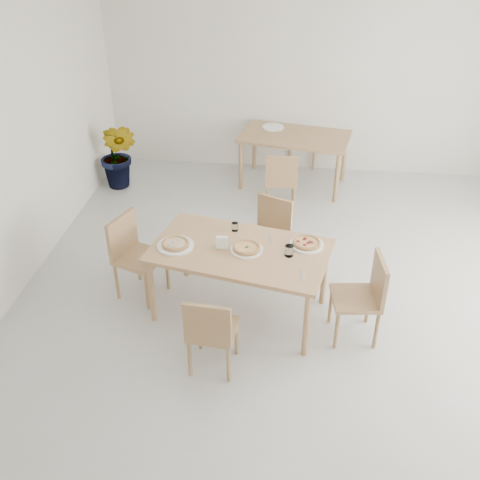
# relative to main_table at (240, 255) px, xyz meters

# --- Properties ---
(main_table) EXTENTS (1.82, 1.27, 0.75)m
(main_table) POSITION_rel_main_table_xyz_m (0.00, 0.00, 0.00)
(main_table) COLOR tan
(main_table) RESTS_ON ground
(chair_south) EXTENTS (0.43, 0.43, 0.81)m
(chair_south) POSITION_rel_main_table_xyz_m (-0.15, -0.85, -0.21)
(chair_south) COLOR tan
(chair_south) RESTS_ON ground
(chair_north) EXTENTS (0.54, 0.54, 0.84)m
(chair_north) POSITION_rel_main_table_xyz_m (0.23, 0.82, -0.19)
(chair_north) COLOR tan
(chair_north) RESTS_ON ground
(chair_west) EXTENTS (0.56, 0.56, 0.89)m
(chair_west) POSITION_rel_main_table_xyz_m (-1.12, 0.20, -0.16)
(chair_west) COLOR tan
(chair_west) RESTS_ON ground
(chair_east) EXTENTS (0.48, 0.48, 0.86)m
(chair_east) POSITION_rel_main_table_xyz_m (1.18, -0.22, -0.18)
(chair_east) COLOR tan
(chair_east) RESTS_ON ground
(plate_margherita) EXTENTS (0.31, 0.31, 0.02)m
(plate_margherita) POSITION_rel_main_table_xyz_m (0.07, -0.02, 0.08)
(plate_margherita) COLOR white
(plate_margherita) RESTS_ON main_table
(plate_mushroom) EXTENTS (0.35, 0.35, 0.02)m
(plate_mushroom) POSITION_rel_main_table_xyz_m (-0.62, -0.02, 0.08)
(plate_mushroom) COLOR white
(plate_mushroom) RESTS_ON main_table
(plate_pepperoni) EXTENTS (0.33, 0.33, 0.02)m
(plate_pepperoni) POSITION_rel_main_table_xyz_m (0.63, 0.14, 0.08)
(plate_pepperoni) COLOR white
(plate_pepperoni) RESTS_ON main_table
(pizza_margherita) EXTENTS (0.31, 0.31, 0.03)m
(pizza_margherita) POSITION_rel_main_table_xyz_m (0.07, -0.02, 0.10)
(pizza_margherita) COLOR #E0AD69
(pizza_margherita) RESTS_ON plate_margherita
(pizza_mushroom) EXTENTS (0.33, 0.33, 0.03)m
(pizza_mushroom) POSITION_rel_main_table_xyz_m (-0.62, -0.02, 0.10)
(pizza_mushroom) COLOR #E0AD69
(pizza_mushroom) RESTS_ON plate_mushroom
(pizza_pepperoni) EXTENTS (0.30, 0.30, 0.03)m
(pizza_pepperoni) POSITION_rel_main_table_xyz_m (0.63, 0.14, 0.10)
(pizza_pepperoni) COLOR #E0AD69
(pizza_pepperoni) RESTS_ON plate_pepperoni
(tumbler_a) EXTENTS (0.08, 0.08, 0.11)m
(tumbler_a) POSITION_rel_main_table_xyz_m (0.46, -0.05, 0.13)
(tumbler_a) COLOR white
(tumbler_a) RESTS_ON main_table
(tumbler_b) EXTENTS (0.06, 0.06, 0.08)m
(tumbler_b) POSITION_rel_main_table_xyz_m (-0.09, 0.33, 0.12)
(tumbler_b) COLOR white
(tumbler_b) RESTS_ON main_table
(napkin_holder) EXTENTS (0.12, 0.07, 0.13)m
(napkin_holder) POSITION_rel_main_table_xyz_m (-0.17, -0.01, 0.14)
(napkin_holder) COLOR silver
(napkin_holder) RESTS_ON main_table
(fork_a) EXTENTS (0.02, 0.16, 0.01)m
(fork_a) POSITION_rel_main_table_xyz_m (0.60, -0.37, 0.08)
(fork_a) COLOR silver
(fork_a) RESTS_ON main_table
(fork_b) EXTENTS (0.04, 0.17, 0.01)m
(fork_b) POSITION_rel_main_table_xyz_m (0.28, 0.20, 0.08)
(fork_b) COLOR silver
(fork_b) RESTS_ON main_table
(second_table) EXTENTS (1.61, 1.10, 0.75)m
(second_table) POSITION_rel_main_table_xyz_m (0.42, 2.93, -0.01)
(second_table) COLOR tan
(second_table) RESTS_ON ground
(chair_back_s) EXTENTS (0.43, 0.43, 0.82)m
(chair_back_s) POSITION_rel_main_table_xyz_m (0.28, 2.14, -0.20)
(chair_back_s) COLOR tan
(chair_back_s) RESTS_ON ground
(chair_back_n) EXTENTS (0.46, 0.46, 0.86)m
(chair_back_n) POSITION_rel_main_table_xyz_m (0.56, 3.74, -0.18)
(chair_back_n) COLOR tan
(chair_back_n) RESTS_ON ground
(plate_empty) EXTENTS (0.30, 0.30, 0.02)m
(plate_empty) POSITION_rel_main_table_xyz_m (0.10, 3.18, 0.08)
(plate_empty) COLOR white
(plate_empty) RESTS_ON second_table
(potted_plant) EXTENTS (0.63, 0.55, 0.98)m
(potted_plant) POSITION_rel_main_table_xyz_m (-2.00, 2.57, -0.19)
(potted_plant) COLOR #2A6C20
(potted_plant) RESTS_ON ground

